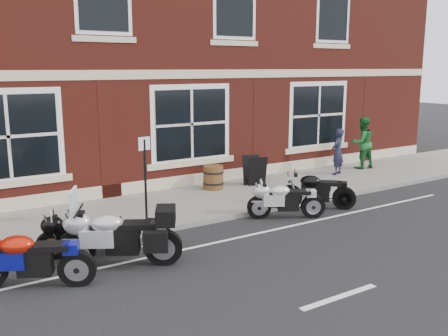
{
  "coord_description": "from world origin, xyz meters",
  "views": [
    {
      "loc": [
        -5.54,
        -8.21,
        3.6
      ],
      "look_at": [
        0.76,
        1.6,
        1.23
      ],
      "focal_mm": 40.0,
      "sensor_mm": 36.0,
      "label": 1
    }
  ],
  "objects_px": {
    "a_board_sign": "(255,171)",
    "moto_touring_silver": "(116,234)",
    "barrel_planter": "(213,177)",
    "parking_sign": "(145,176)",
    "moto_sport_silver": "(284,199)",
    "moto_naked_black": "(316,189)",
    "pedestrian_right": "(362,143)",
    "moto_sport_red": "(30,257)",
    "moto_sport_black": "(84,231)",
    "pedestrian_left": "(338,152)"
  },
  "relations": [
    {
      "from": "a_board_sign",
      "to": "moto_touring_silver",
      "type": "bearing_deg",
      "value": -131.79
    },
    {
      "from": "barrel_planter",
      "to": "parking_sign",
      "type": "distance_m",
      "value": 3.96
    },
    {
      "from": "moto_sport_silver",
      "to": "barrel_planter",
      "type": "distance_m",
      "value": 3.07
    },
    {
      "from": "moto_naked_black",
      "to": "pedestrian_right",
      "type": "relative_size",
      "value": 0.85
    },
    {
      "from": "moto_sport_red",
      "to": "barrel_planter",
      "type": "xyz_separation_m",
      "value": [
        5.88,
        3.8,
        -0.08
      ]
    },
    {
      "from": "parking_sign",
      "to": "moto_sport_silver",
      "type": "bearing_deg",
      "value": -23.85
    },
    {
      "from": "moto_sport_silver",
      "to": "a_board_sign",
      "type": "xyz_separation_m",
      "value": [
        1.13,
        2.77,
        0.08
      ]
    },
    {
      "from": "moto_sport_black",
      "to": "a_board_sign",
      "type": "bearing_deg",
      "value": -54.49
    },
    {
      "from": "parking_sign",
      "to": "moto_sport_red",
      "type": "bearing_deg",
      "value": -161.64
    },
    {
      "from": "moto_sport_red",
      "to": "pedestrian_left",
      "type": "xyz_separation_m",
      "value": [
        10.36,
        3.3,
        0.34
      ]
    },
    {
      "from": "moto_sport_red",
      "to": "moto_sport_black",
      "type": "bearing_deg",
      "value": -23.36
    },
    {
      "from": "moto_touring_silver",
      "to": "moto_sport_silver",
      "type": "bearing_deg",
      "value": -52.23
    },
    {
      "from": "moto_sport_silver",
      "to": "pedestrian_left",
      "type": "relative_size",
      "value": 1.13
    },
    {
      "from": "pedestrian_right",
      "to": "parking_sign",
      "type": "xyz_separation_m",
      "value": [
        -9.05,
        -2.05,
        0.27
      ]
    },
    {
      "from": "pedestrian_right",
      "to": "pedestrian_left",
      "type": "bearing_deg",
      "value": 21.14
    },
    {
      "from": "a_board_sign",
      "to": "pedestrian_right",
      "type": "bearing_deg",
      "value": 17.77
    },
    {
      "from": "pedestrian_left",
      "to": "barrel_planter",
      "type": "relative_size",
      "value": 2.24
    },
    {
      "from": "moto_sport_red",
      "to": "moto_naked_black",
      "type": "bearing_deg",
      "value": -54.17
    },
    {
      "from": "moto_sport_silver",
      "to": "pedestrian_right",
      "type": "height_order",
      "value": "pedestrian_right"
    },
    {
      "from": "moto_touring_silver",
      "to": "moto_sport_silver",
      "type": "distance_m",
      "value": 4.52
    },
    {
      "from": "pedestrian_right",
      "to": "moto_sport_black",
      "type": "bearing_deg",
      "value": 24.54
    },
    {
      "from": "moto_sport_black",
      "to": "a_board_sign",
      "type": "height_order",
      "value": "a_board_sign"
    },
    {
      "from": "moto_sport_black",
      "to": "pedestrian_left",
      "type": "bearing_deg",
      "value": -63.37
    },
    {
      "from": "pedestrian_left",
      "to": "barrel_planter",
      "type": "xyz_separation_m",
      "value": [
        -4.48,
        0.5,
        -0.42
      ]
    },
    {
      "from": "moto_touring_silver",
      "to": "a_board_sign",
      "type": "height_order",
      "value": "moto_touring_silver"
    },
    {
      "from": "moto_sport_black",
      "to": "moto_sport_silver",
      "type": "distance_m",
      "value": 4.83
    },
    {
      "from": "pedestrian_right",
      "to": "parking_sign",
      "type": "distance_m",
      "value": 9.28
    },
    {
      "from": "moto_touring_silver",
      "to": "barrel_planter",
      "type": "xyz_separation_m",
      "value": [
        4.34,
        3.68,
        -0.15
      ]
    },
    {
      "from": "moto_naked_black",
      "to": "parking_sign",
      "type": "relative_size",
      "value": 0.76
    },
    {
      "from": "moto_touring_silver",
      "to": "moto_sport_red",
      "type": "bearing_deg",
      "value": 124.55
    },
    {
      "from": "moto_sport_red",
      "to": "pedestrian_right",
      "type": "distance_m",
      "value": 12.35
    },
    {
      "from": "moto_sport_silver",
      "to": "moto_naked_black",
      "type": "xyz_separation_m",
      "value": [
        1.26,
        0.25,
        0.02
      ]
    },
    {
      "from": "moto_sport_red",
      "to": "pedestrian_right",
      "type": "height_order",
      "value": "pedestrian_right"
    },
    {
      "from": "pedestrian_left",
      "to": "pedestrian_right",
      "type": "xyz_separation_m",
      "value": [
        1.45,
        0.27,
        0.14
      ]
    },
    {
      "from": "moto_sport_silver",
      "to": "parking_sign",
      "type": "distance_m",
      "value": 3.44
    },
    {
      "from": "moto_sport_black",
      "to": "parking_sign",
      "type": "height_order",
      "value": "parking_sign"
    },
    {
      "from": "moto_touring_silver",
      "to": "moto_naked_black",
      "type": "height_order",
      "value": "moto_touring_silver"
    },
    {
      "from": "moto_sport_red",
      "to": "moto_naked_black",
      "type": "xyz_separation_m",
      "value": [
        7.27,
        0.99,
        -0.03
      ]
    },
    {
      "from": "moto_sport_red",
      "to": "parking_sign",
      "type": "height_order",
      "value": "parking_sign"
    },
    {
      "from": "moto_sport_black",
      "to": "pedestrian_right",
      "type": "bearing_deg",
      "value": -63.9
    },
    {
      "from": "moto_sport_silver",
      "to": "pedestrian_right",
      "type": "xyz_separation_m",
      "value": [
        5.79,
        2.83,
        0.53
      ]
    },
    {
      "from": "moto_sport_black",
      "to": "a_board_sign",
      "type": "xyz_separation_m",
      "value": [
        5.96,
        2.56,
        0.09
      ]
    },
    {
      "from": "pedestrian_left",
      "to": "moto_touring_silver",
      "type": "bearing_deg",
      "value": -2.35
    },
    {
      "from": "moto_sport_silver",
      "to": "a_board_sign",
      "type": "height_order",
      "value": "a_board_sign"
    },
    {
      "from": "moto_naked_black",
      "to": "a_board_sign",
      "type": "xyz_separation_m",
      "value": [
        -0.12,
        2.52,
        0.06
      ]
    },
    {
      "from": "moto_sport_red",
      "to": "barrel_planter",
      "type": "distance_m",
      "value": 7.0
    },
    {
      "from": "moto_touring_silver",
      "to": "pedestrian_right",
      "type": "bearing_deg",
      "value": -41.52
    },
    {
      "from": "parking_sign",
      "to": "pedestrian_right",
      "type": "bearing_deg",
      "value": 2.34
    },
    {
      "from": "moto_sport_red",
      "to": "parking_sign",
      "type": "relative_size",
      "value": 0.94
    },
    {
      "from": "moto_naked_black",
      "to": "a_board_sign",
      "type": "relative_size",
      "value": 1.72
    }
  ]
}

